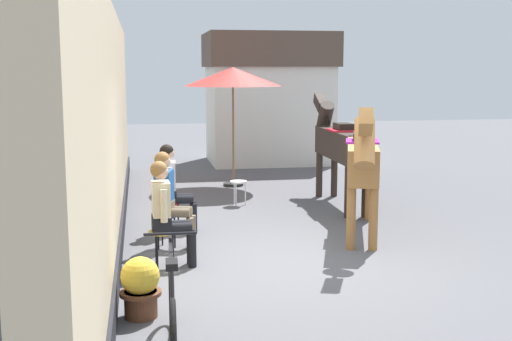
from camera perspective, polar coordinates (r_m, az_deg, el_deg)
The scene contains 12 objects.
ground_plane at distance 11.86m, azimuth 0.40°, elevation -3.67°, with size 40.00×40.00×0.00m, color #56565B.
pub_facade_wall at distance 9.96m, azimuth -12.58°, elevation 2.71°, with size 0.34×14.00×3.40m.
distant_cottage at distance 18.24m, azimuth 1.08°, elevation 6.36°, with size 3.40×2.60×3.50m.
seated_visitor_near at distance 8.60m, azimuth -7.70°, elevation -3.23°, with size 0.61×0.49×1.39m.
seated_visitor_middle at distance 9.52m, azimuth -7.49°, elevation -2.06°, with size 0.61×0.48×1.39m.
seated_visitor_far at distance 10.44m, azimuth -7.15°, elevation -1.10°, with size 0.61×0.49×1.39m.
saddled_horse_near at distance 10.23m, azimuth 9.09°, elevation 0.82°, with size 1.18×2.90×2.06m.
saddled_horse_far at distance 12.50m, azimuth 7.17°, elevation 2.28°, with size 0.51×3.00×2.06m.
flower_planter_nearest at distance 7.03m, azimuth -9.88°, elevation -9.74°, with size 0.43×0.43×0.64m.
leaning_bicycle at distance 6.06m, azimuth -7.19°, elevation -12.07°, with size 0.50×1.76×1.02m.
cafe_parasol at distance 14.42m, azimuth -2.00°, elevation 7.98°, with size 2.10×2.10×2.58m.
spare_stool_white at distance 12.49m, azimuth -1.51°, elevation -1.17°, with size 0.32×0.32×0.46m.
Camera 1 is at (-2.08, -8.40, 2.54)m, focal length 46.65 mm.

